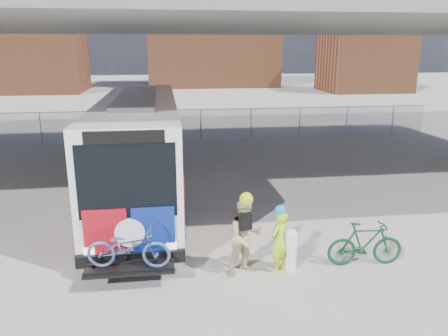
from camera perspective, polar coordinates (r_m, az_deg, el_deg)
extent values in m
plane|color=#9E9991|center=(14.37, -2.90, -6.09)|extent=(160.00, 160.00, 0.00)
cube|color=silver|center=(16.03, -10.88, 3.19)|extent=(2.55, 12.00, 3.20)
cube|color=black|center=(16.40, -10.91, 5.74)|extent=(2.61, 11.00, 1.28)
cube|color=black|center=(10.18, -12.56, -1.66)|extent=(2.24, 0.12, 1.76)
cube|color=black|center=(9.93, -12.90, 4.00)|extent=(1.78, 0.12, 0.30)
cube|color=black|center=(10.78, -12.01, -11.44)|extent=(2.55, 0.20, 0.30)
cube|color=maroon|center=(10.59, -15.19, -8.27)|extent=(1.00, 0.08, 1.20)
cube|color=navy|center=(10.50, -9.18, -8.12)|extent=(1.00, 0.08, 1.20)
cylinder|color=silver|center=(10.51, -12.21, -8.25)|extent=(0.70, 0.06, 0.70)
cube|color=gray|center=(15.77, -11.19, 9.13)|extent=(1.28, 7.20, 0.14)
cube|color=black|center=(10.33, -12.20, -12.69)|extent=(2.00, 0.70, 0.06)
cylinder|color=black|center=(12.39, -16.90, -7.88)|extent=(0.30, 1.00, 1.00)
cylinder|color=black|center=(12.22, -6.06, -7.60)|extent=(0.30, 1.00, 1.00)
cylinder|color=black|center=(20.52, -13.35, 1.54)|extent=(0.30, 1.00, 1.00)
cylinder|color=black|center=(20.42, -6.89, 1.78)|extent=(0.30, 1.00, 1.00)
cube|color=maroon|center=(12.69, -17.44, -3.51)|extent=(0.06, 2.60, 1.70)
cube|color=navy|center=(14.20, -16.43, -1.44)|extent=(0.06, 1.40, 1.70)
cube|color=maroon|center=(12.50, -5.57, -3.13)|extent=(0.06, 2.60, 1.70)
cube|color=navy|center=(14.03, -5.85, -1.07)|extent=(0.06, 1.40, 1.70)
imported|color=#415C8F|center=(10.10, -12.37, -10.06)|extent=(1.96, 0.93, 0.99)
cube|color=#605E59|center=(17.44, -4.44, 20.24)|extent=(40.00, 16.00, 1.50)
cylinder|color=gray|center=(26.62, -22.80, 4.74)|extent=(0.06, 0.06, 1.80)
cylinder|color=gray|center=(25.87, -14.20, 5.20)|extent=(0.06, 0.06, 1.80)
cylinder|color=gray|center=(25.73, -5.28, 5.55)|extent=(0.06, 0.06, 1.80)
cylinder|color=gray|center=(26.21, 3.53, 5.76)|extent=(0.06, 0.06, 1.80)
cylinder|color=gray|center=(27.27, 11.85, 5.84)|extent=(0.06, 0.06, 1.80)
cylinder|color=gray|center=(28.85, 19.40, 5.80)|extent=(0.06, 0.06, 1.80)
plane|color=gray|center=(25.73, -5.28, 5.55)|extent=(30.00, 0.00, 30.00)
cube|color=gray|center=(25.59, -5.33, 7.58)|extent=(30.00, 0.05, 0.04)
cube|color=brown|center=(60.74, -24.73, 13.75)|extent=(14.00, 10.00, 10.00)
cube|color=brown|center=(65.73, -1.68, 15.98)|extent=(18.00, 12.00, 12.00)
cube|color=brown|center=(58.96, 17.88, 13.41)|extent=(10.00, 8.00, 8.00)
cylinder|color=beige|center=(10.91, 8.74, -10.82)|extent=(0.28, 0.28, 0.94)
sphere|color=beige|center=(10.71, 8.84, -8.57)|extent=(0.28, 0.28, 0.28)
imported|color=#B9EC18|center=(10.70, 7.21, -9.49)|extent=(0.67, 0.66, 1.55)
sphere|color=#1A80E2|center=(10.39, 7.35, -5.52)|extent=(0.27, 0.27, 0.27)
imported|color=tan|center=(10.46, 2.86, -9.02)|extent=(1.10, 0.98, 1.87)
sphere|color=#BBDF17|center=(10.11, 2.94, -4.08)|extent=(0.32, 0.32, 0.32)
cube|color=black|center=(10.09, 2.80, -6.96)|extent=(0.32, 0.25, 0.40)
imported|color=#123924|center=(11.52, 17.95, -9.41)|extent=(1.93, 0.66, 1.14)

